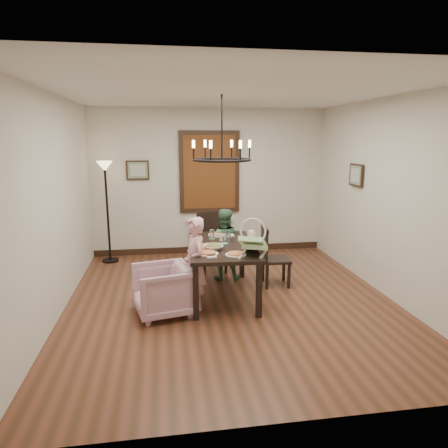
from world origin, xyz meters
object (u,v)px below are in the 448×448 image
object	(u,v)px
floor_lamp	(108,214)
seated_man	(224,250)
armchair	(163,290)
dining_table	(222,250)
baby_bouncer	(254,242)
elderly_woman	(195,271)
drinking_glass	(228,237)
chair_far	(213,242)
chair_right	(276,256)

from	to	relation	value
floor_lamp	seated_man	bearing A→B (deg)	-32.62
armchair	floor_lamp	distance (m)	2.68
dining_table	baby_bouncer	size ratio (longest dim) A/B	3.37
baby_bouncer	dining_table	bearing A→B (deg)	144.98
dining_table	elderly_woman	xyz separation A→B (m)	(-0.42, -0.37, -0.17)
seated_man	drinking_glass	bearing A→B (deg)	98.10
chair_far	drinking_glass	world-z (taller)	chair_far
elderly_woman	drinking_glass	xyz separation A→B (m)	(0.53, 0.51, 0.32)
armchair	baby_bouncer	bearing A→B (deg)	74.96
dining_table	drinking_glass	bearing A→B (deg)	54.25
armchair	seated_man	size ratio (longest dim) A/B	0.75
floor_lamp	chair_right	bearing A→B (deg)	-31.44
seated_man	chair_far	bearing A→B (deg)	-63.20
baby_bouncer	floor_lamp	bearing A→B (deg)	154.38
chair_right	seated_man	bearing A→B (deg)	65.44
elderly_woman	floor_lamp	bearing A→B (deg)	-161.82
baby_bouncer	floor_lamp	distance (m)	3.28
dining_table	chair_right	bearing A→B (deg)	21.87
dining_table	chair_right	distance (m)	0.96
armchair	dining_table	bearing A→B (deg)	107.87
dining_table	floor_lamp	distance (m)	2.67
elderly_woman	seated_man	xyz separation A→B (m)	(0.55, 1.08, -0.04)
seated_man	floor_lamp	world-z (taller)	floor_lamp
dining_table	seated_man	world-z (taller)	seated_man
chair_right	drinking_glass	world-z (taller)	chair_right
dining_table	baby_bouncer	xyz separation A→B (m)	(0.33, -0.55, 0.25)
elderly_woman	drinking_glass	distance (m)	0.81
elderly_woman	seated_man	bearing A→B (deg)	140.29
chair_far	floor_lamp	distance (m)	2.03
chair_far	floor_lamp	xyz separation A→B (m)	(-1.81, 0.83, 0.39)
dining_table	baby_bouncer	distance (m)	0.68
chair_right	drinking_glass	bearing A→B (deg)	105.29
seated_man	baby_bouncer	size ratio (longest dim) A/B	1.92
dining_table	chair_far	size ratio (longest dim) A/B	1.64
elderly_woman	seated_man	distance (m)	1.21
drinking_glass	floor_lamp	size ratio (longest dim) A/B	0.08
armchair	drinking_glass	distance (m)	1.26
seated_man	drinking_glass	size ratio (longest dim) A/B	6.93
chair_right	baby_bouncer	xyz separation A→B (m)	(-0.55, -0.85, 0.46)
dining_table	chair_far	bearing A→B (deg)	92.89
seated_man	baby_bouncer	distance (m)	1.35
elderly_woman	baby_bouncer	distance (m)	0.87
dining_table	drinking_glass	world-z (taller)	drinking_glass
chair_far	chair_right	xyz separation A→B (m)	(0.88, -0.81, -0.05)
baby_bouncer	floor_lamp	xyz separation A→B (m)	(-2.14, 2.49, -0.03)
baby_bouncer	drinking_glass	size ratio (longest dim) A/B	3.62
chair_far	drinking_glass	bearing A→B (deg)	-90.25
dining_table	chair_right	xyz separation A→B (m)	(0.89, 0.30, -0.21)
elderly_woman	seated_man	size ratio (longest dim) A/B	1.08
floor_lamp	drinking_glass	bearing A→B (deg)	-43.17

